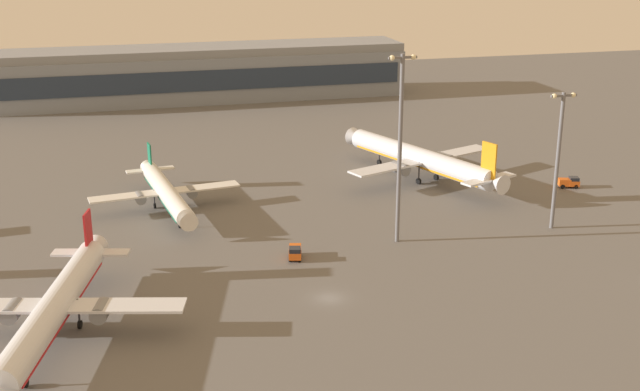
{
  "coord_description": "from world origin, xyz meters",
  "views": [
    {
      "loc": [
        -28.78,
        -103.05,
        50.87
      ],
      "look_at": [
        7.79,
        34.54,
        4.0
      ],
      "focal_mm": 45.63,
      "sensor_mm": 36.0,
      "label": 1
    }
  ],
  "objects_px": {
    "cargo_loader": "(295,252)",
    "apron_light_west": "(558,152)",
    "airplane_near_gate": "(166,192)",
    "airplane_taxiway_distant": "(55,307)",
    "apron_light_central": "(400,140)",
    "airplane_terminal_side": "(421,159)",
    "maintenance_van": "(569,182)"
  },
  "relations": [
    {
      "from": "apron_light_central",
      "to": "apron_light_west",
      "type": "bearing_deg",
      "value": -1.81
    },
    {
      "from": "maintenance_van",
      "to": "cargo_loader",
      "type": "bearing_deg",
      "value": -53.17
    },
    {
      "from": "airplane_taxiway_distant",
      "to": "apron_light_west",
      "type": "xyz_separation_m",
      "value": [
        83.62,
        19.69,
        9.89
      ]
    },
    {
      "from": "cargo_loader",
      "to": "maintenance_van",
      "type": "height_order",
      "value": "same"
    },
    {
      "from": "airplane_taxiway_distant",
      "to": "airplane_near_gate",
      "type": "relative_size",
      "value": 1.16
    },
    {
      "from": "airplane_terminal_side",
      "to": "apron_light_central",
      "type": "distance_m",
      "value": 39.19
    },
    {
      "from": "apron_light_west",
      "to": "apron_light_central",
      "type": "relative_size",
      "value": 0.77
    },
    {
      "from": "apron_light_west",
      "to": "apron_light_central",
      "type": "xyz_separation_m",
      "value": [
        -28.94,
        0.92,
        3.81
      ]
    },
    {
      "from": "airplane_near_gate",
      "to": "airplane_terminal_side",
      "type": "xyz_separation_m",
      "value": [
        53.82,
        5.92,
        1.01
      ]
    },
    {
      "from": "airplane_terminal_side",
      "to": "apron_light_west",
      "type": "xyz_separation_m",
      "value": [
        11.79,
        -33.54,
        9.52
      ]
    },
    {
      "from": "cargo_loader",
      "to": "apron_light_west",
      "type": "height_order",
      "value": "apron_light_west"
    },
    {
      "from": "airplane_terminal_side",
      "to": "cargo_loader",
      "type": "height_order",
      "value": "airplane_terminal_side"
    },
    {
      "from": "cargo_loader",
      "to": "maintenance_van",
      "type": "distance_m",
      "value": 67.21
    },
    {
      "from": "airplane_terminal_side",
      "to": "maintenance_van",
      "type": "height_order",
      "value": "airplane_terminal_side"
    },
    {
      "from": "airplane_near_gate",
      "to": "airplane_taxiway_distant",
      "type": "bearing_deg",
      "value": 61.77
    },
    {
      "from": "airplane_near_gate",
      "to": "maintenance_van",
      "type": "relative_size",
      "value": 8.08
    },
    {
      "from": "airplane_taxiway_distant",
      "to": "cargo_loader",
      "type": "xyz_separation_m",
      "value": [
        36.08,
        17.56,
        -3.01
      ]
    },
    {
      "from": "airplane_near_gate",
      "to": "maintenance_van",
      "type": "bearing_deg",
      "value": 167.52
    },
    {
      "from": "airplane_near_gate",
      "to": "apron_light_central",
      "type": "xyz_separation_m",
      "value": [
        36.67,
        -26.7,
        14.34
      ]
    },
    {
      "from": "airplane_near_gate",
      "to": "maintenance_van",
      "type": "distance_m",
      "value": 81.76
    },
    {
      "from": "cargo_loader",
      "to": "apron_light_central",
      "type": "distance_m",
      "value": 25.19
    },
    {
      "from": "apron_light_west",
      "to": "apron_light_central",
      "type": "distance_m",
      "value": 29.2
    },
    {
      "from": "airplane_taxiway_distant",
      "to": "airplane_near_gate",
      "type": "xyz_separation_m",
      "value": [
        18.01,
        47.31,
        -0.64
      ]
    },
    {
      "from": "airplane_taxiway_distant",
      "to": "airplane_terminal_side",
      "type": "bearing_deg",
      "value": -128.95
    },
    {
      "from": "airplane_terminal_side",
      "to": "cargo_loader",
      "type": "distance_m",
      "value": 50.61
    },
    {
      "from": "airplane_taxiway_distant",
      "to": "apron_light_central",
      "type": "xyz_separation_m",
      "value": [
        54.68,
        20.6,
        13.7
      ]
    },
    {
      "from": "apron_light_west",
      "to": "cargo_loader",
      "type": "bearing_deg",
      "value": -177.44
    },
    {
      "from": "apron_light_central",
      "to": "cargo_loader",
      "type": "bearing_deg",
      "value": -170.72
    },
    {
      "from": "airplane_near_gate",
      "to": "apron_light_central",
      "type": "bearing_deg",
      "value": 136.55
    },
    {
      "from": "cargo_loader",
      "to": "apron_light_west",
      "type": "relative_size",
      "value": 0.18
    },
    {
      "from": "airplane_near_gate",
      "to": "apron_light_west",
      "type": "distance_m",
      "value": 71.96
    },
    {
      "from": "maintenance_van",
      "to": "apron_light_west",
      "type": "bearing_deg",
      "value": -20.51
    }
  ]
}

